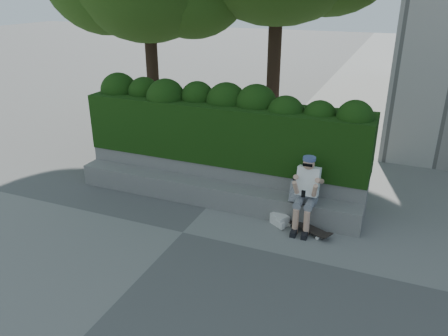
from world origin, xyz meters
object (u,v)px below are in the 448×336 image
at_px(skateboard, 306,227).
at_px(backpack_ground, 280,220).
at_px(backpack_plaid, 298,192).
at_px(person, 307,190).

relative_size(skateboard, backpack_ground, 2.87).
xyz_separation_m(skateboard, backpack_ground, (-0.52, 0.05, 0.02)).
height_order(skateboard, backpack_plaid, backpack_plaid).
bearing_deg(person, backpack_ground, -165.77).
relative_size(skateboard, backpack_plaid, 2.29).
distance_m(backpack_plaid, backpack_ground, 0.64).
xyz_separation_m(backpack_plaid, backpack_ground, (-0.26, -0.19, -0.55)).
relative_size(person, skateboard, 1.52).
height_order(backpack_plaid, backpack_ground, backpack_plaid).
xyz_separation_m(skateboard, backpack_plaid, (-0.26, 0.24, 0.57)).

